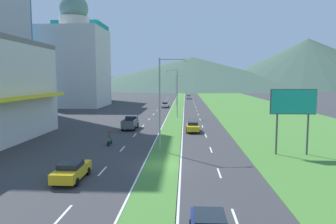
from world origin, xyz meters
TOP-DOWN VIEW (x-y plane):
  - ground_plane at (0.00, 0.00)m, footprint 600.00×600.00m
  - grass_median at (0.00, 60.00)m, footprint 3.20×240.00m
  - grass_verge_right at (20.60, 60.00)m, footprint 24.00×240.00m
  - lane_dash_left_1 at (-5.10, -11.06)m, footprint 0.16×2.80m
  - lane_dash_left_2 at (-5.10, -2.13)m, footprint 0.16×2.80m
  - lane_dash_left_3 at (-5.10, 6.81)m, footprint 0.16×2.80m
  - lane_dash_left_4 at (-5.10, 15.74)m, footprint 0.16×2.80m
  - lane_dash_left_5 at (-5.10, 24.68)m, footprint 0.16×2.80m
  - lane_dash_left_6 at (-5.10, 33.61)m, footprint 0.16×2.80m
  - lane_dash_left_7 at (-5.10, 42.55)m, footprint 0.16×2.80m
  - lane_dash_left_8 at (-5.10, 51.48)m, footprint 0.16×2.80m
  - lane_dash_left_9 at (-5.10, 60.42)m, footprint 0.16×2.80m
  - lane_dash_left_10 at (-5.10, 69.35)m, footprint 0.16×2.80m
  - lane_dash_left_11 at (-5.10, 78.29)m, footprint 0.16×2.80m
  - lane_dash_left_12 at (-5.10, 87.22)m, footprint 0.16×2.80m
  - lane_dash_left_13 at (-5.10, 96.16)m, footprint 0.16×2.80m
  - lane_dash_left_14 at (-5.10, 105.09)m, footprint 0.16×2.80m
  - lane_dash_right_1 at (5.10, -11.06)m, footprint 0.16×2.80m
  - lane_dash_right_2 at (5.10, -2.13)m, footprint 0.16×2.80m
  - lane_dash_right_3 at (5.10, 6.81)m, footprint 0.16×2.80m
  - lane_dash_right_4 at (5.10, 15.74)m, footprint 0.16×2.80m
  - lane_dash_right_5 at (5.10, 24.68)m, footprint 0.16×2.80m
  - lane_dash_right_6 at (5.10, 33.61)m, footprint 0.16×2.80m
  - lane_dash_right_7 at (5.10, 42.55)m, footprint 0.16×2.80m
  - lane_dash_right_8 at (5.10, 51.48)m, footprint 0.16×2.80m
  - lane_dash_right_9 at (5.10, 60.42)m, footprint 0.16×2.80m
  - lane_dash_right_10 at (5.10, 69.35)m, footprint 0.16×2.80m
  - lane_dash_right_11 at (5.10, 78.29)m, footprint 0.16×2.80m
  - lane_dash_right_12 at (5.10, 87.22)m, footprint 0.16×2.80m
  - lane_dash_right_13 at (5.10, 96.16)m, footprint 0.16×2.80m
  - lane_dash_right_14 at (5.10, 105.09)m, footprint 0.16×2.80m
  - edge_line_median_left at (-1.75, 60.00)m, footprint 0.16×240.00m
  - edge_line_median_right at (1.75, 60.00)m, footprint 0.16×240.00m
  - domed_building at (-29.93, 62.58)m, footprint 16.82×16.82m
  - midrise_colored at (-34.39, 82.45)m, footprint 15.60×15.60m
  - hill_far_left at (-107.01, 274.37)m, footprint 124.28×124.28m
  - hill_far_center at (8.13, 247.14)m, footprint 202.38×202.38m
  - hill_far_right at (107.38, 252.90)m, footprint 176.82×176.82m
  - street_lamp_near at (-0.34, 5.70)m, footprint 3.23×0.39m
  - street_lamp_mid at (0.19, 37.37)m, footprint 2.62×0.28m
  - street_lamp_far at (-0.42, 69.04)m, footprint 2.81×0.41m
  - billboard_roadside at (13.46, 4.82)m, footprint 4.79×0.28m
  - car_0 at (-3.53, 59.68)m, footprint 1.90×4.38m
  - car_1 at (3.32, 19.05)m, footprint 2.01×4.29m
  - car_2 at (-6.90, -4.69)m, footprint 1.99×4.60m
  - car_3 at (3.50, 98.30)m, footprint 1.94×4.23m
  - pickup_truck_0 at (-6.72, 21.51)m, footprint 2.18×5.40m
  - motorcycle_rider at (-7.09, 8.81)m, footprint 0.36×2.00m

SIDE VIEW (x-z plane):
  - ground_plane at x=0.00m, z-range 0.00..0.00m
  - lane_dash_left_1 at x=-5.10m, z-range 0.00..0.01m
  - lane_dash_left_2 at x=-5.10m, z-range 0.00..0.01m
  - lane_dash_left_3 at x=-5.10m, z-range 0.00..0.01m
  - lane_dash_left_4 at x=-5.10m, z-range 0.00..0.01m
  - lane_dash_left_5 at x=-5.10m, z-range 0.00..0.01m
  - lane_dash_left_6 at x=-5.10m, z-range 0.00..0.01m
  - lane_dash_left_7 at x=-5.10m, z-range 0.00..0.01m
  - lane_dash_left_8 at x=-5.10m, z-range 0.00..0.01m
  - lane_dash_left_9 at x=-5.10m, z-range 0.00..0.01m
  - lane_dash_left_10 at x=-5.10m, z-range 0.00..0.01m
  - lane_dash_left_11 at x=-5.10m, z-range 0.00..0.01m
  - lane_dash_left_12 at x=-5.10m, z-range 0.00..0.01m
  - lane_dash_left_13 at x=-5.10m, z-range 0.00..0.01m
  - lane_dash_left_14 at x=-5.10m, z-range 0.00..0.01m
  - lane_dash_right_1 at x=5.10m, z-range 0.00..0.01m
  - lane_dash_right_2 at x=5.10m, z-range 0.00..0.01m
  - lane_dash_right_3 at x=5.10m, z-range 0.00..0.01m
  - lane_dash_right_4 at x=5.10m, z-range 0.00..0.01m
  - lane_dash_right_5 at x=5.10m, z-range 0.00..0.01m
  - lane_dash_right_6 at x=5.10m, z-range 0.00..0.01m
  - lane_dash_right_7 at x=5.10m, z-range 0.00..0.01m
  - lane_dash_right_8 at x=5.10m, z-range 0.00..0.01m
  - lane_dash_right_9 at x=5.10m, z-range 0.00..0.01m
  - lane_dash_right_10 at x=5.10m, z-range 0.00..0.01m
  - lane_dash_right_11 at x=5.10m, z-range 0.00..0.01m
  - lane_dash_right_12 at x=5.10m, z-range 0.00..0.01m
  - lane_dash_right_13 at x=5.10m, z-range 0.00..0.01m
  - lane_dash_right_14 at x=5.10m, z-range 0.00..0.01m
  - edge_line_median_left at x=-1.75m, z-range 0.00..0.01m
  - edge_line_median_right at x=1.75m, z-range 0.00..0.01m
  - grass_median at x=0.00m, z-range 0.00..0.06m
  - grass_verge_right at x=20.60m, z-range 0.00..0.06m
  - motorcycle_rider at x=-7.09m, z-range -0.15..1.65m
  - car_3 at x=3.50m, z-range 0.02..1.50m
  - car_0 at x=-3.53m, z-range 0.01..1.52m
  - car_2 at x=-6.90m, z-range 0.03..1.53m
  - car_1 at x=3.32m, z-range 0.02..1.55m
  - pickup_truck_0 at x=-6.72m, z-range -0.02..1.98m
  - street_lamp_far at x=-0.42m, z-range 0.68..9.74m
  - billboard_roadside at x=13.46m, z-range 1.79..8.81m
  - street_lamp_mid at x=0.19m, z-range 0.68..10.70m
  - street_lamp_near at x=-0.34m, z-range 0.75..11.08m
  - domed_building at x=-29.93m, z-range -3.18..28.97m
  - hill_far_center at x=8.13m, z-range 0.00..26.75m
  - midrise_colored at x=-34.39m, z-range 0.00..27.22m
  - hill_far_left at x=-107.01m, z-range 0.00..27.80m
  - hill_far_right at x=107.38m, z-range 0.00..42.58m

